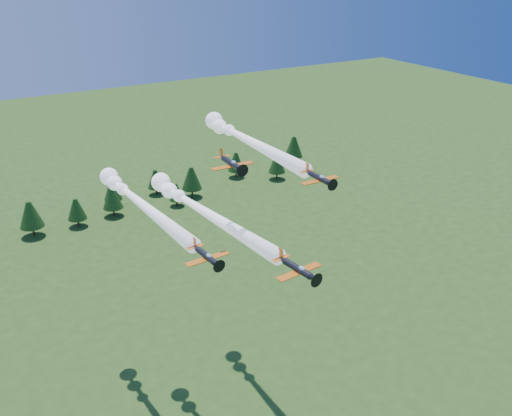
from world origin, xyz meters
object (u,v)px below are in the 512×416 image
plane_right (244,138)px  plane_lead (200,209)px  plane_slot (231,163)px  plane_left (137,200)px

plane_right → plane_lead: bearing=-146.8°
plane_right → plane_slot: (-12.46, -18.17, 2.67)m
plane_left → plane_right: (21.55, -2.08, 9.16)m
plane_lead → plane_right: 18.52m
plane_lead → plane_left: 13.44m
plane_lead → plane_right: plane_right is taller
plane_lead → plane_slot: size_ratio=6.01×
plane_right → plane_left: bearing=174.9°
plane_left → plane_right: 23.51m
plane_left → plane_slot: plane_slot is taller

